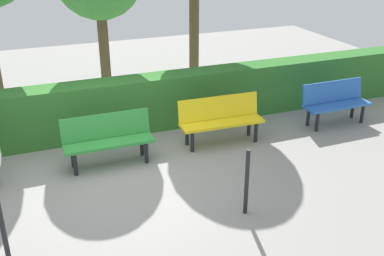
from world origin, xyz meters
The scene contains 7 objects.
ground_plane centered at (0.00, 0.00, 0.00)m, with size 18.71×18.71×0.00m, color gray.
bench_blue centered at (-4.63, -0.60, 0.48)m, with size 1.41×0.47×0.86m.
bench_yellow centered at (-2.10, -0.63, 0.48)m, with size 1.58×0.51×0.86m.
bench_green centered at (0.02, -0.55, 0.48)m, with size 1.50×0.46×0.86m.
hedge_row centered at (-1.04, -1.73, 0.53)m, with size 14.71×0.56×1.07m, color #2D6B28.
railing_post_mid centered at (-1.47, 1.62, 0.50)m, with size 0.06×0.06×1.00m, color black.
railing_post_far centered at (1.67, 1.62, 0.50)m, with size 0.06×0.06×1.00m, color black.
Camera 1 is at (1.21, 6.39, 3.75)m, focal length 42.60 mm.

